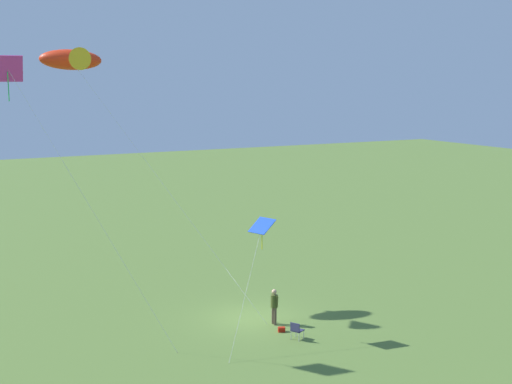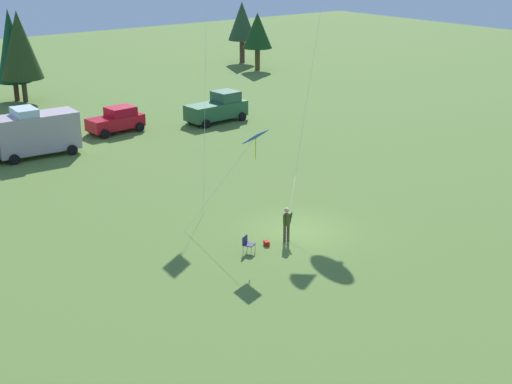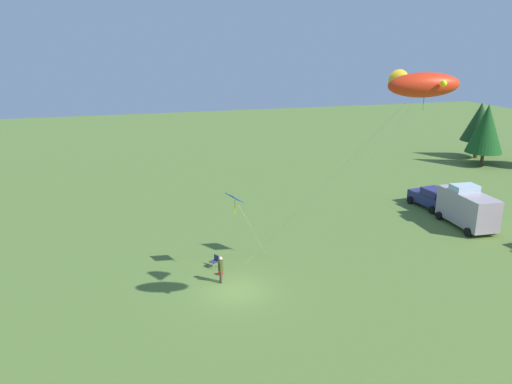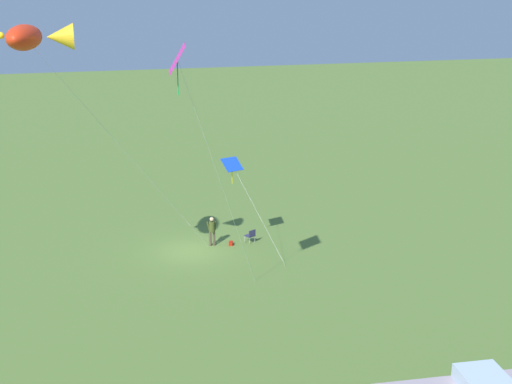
{
  "view_description": "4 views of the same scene",
  "coord_description": "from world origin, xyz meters",
  "px_view_note": "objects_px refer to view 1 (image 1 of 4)",
  "views": [
    {
      "loc": [
        -30.01,
        15.52,
        11.65
      ],
      "look_at": [
        -0.94,
        0.18,
        6.46
      ],
      "focal_mm": 50.0,
      "sensor_mm": 36.0,
      "label": 1
    },
    {
      "loc": [
        -21.86,
        -24.84,
        13.96
      ],
      "look_at": [
        -2.61,
        0.13,
        2.61
      ],
      "focal_mm": 50.0,
      "sensor_mm": 36.0,
      "label": 2
    },
    {
      "loc": [
        26.39,
        -6.46,
        14.48
      ],
      "look_at": [
        -2.26,
        1.95,
        5.42
      ],
      "focal_mm": 35.0,
      "sensor_mm": 36.0,
      "label": 3
    },
    {
      "loc": [
        5.55,
        37.55,
        15.25
      ],
      "look_at": [
        -2.96,
        3.34,
        4.33
      ],
      "focal_mm": 50.0,
      "sensor_mm": 36.0,
      "label": 4
    }
  ],
  "objects_px": {
    "kite_large_fish": "(72,60)",
    "kite_diamond_blue": "(262,228)",
    "backpack_on_grass": "(282,329)",
    "kite_diamond_rainbow": "(11,75)",
    "person_kite_flyer": "(274,304)",
    "folding_chair": "(296,329)"
  },
  "relations": [
    {
      "from": "person_kite_flyer",
      "to": "kite_diamond_rainbow",
      "type": "bearing_deg",
      "value": 166.22
    },
    {
      "from": "backpack_on_grass",
      "to": "kite_diamond_rainbow",
      "type": "relative_size",
      "value": 0.03
    },
    {
      "from": "person_kite_flyer",
      "to": "kite_diamond_blue",
      "type": "distance_m",
      "value": 4.32
    },
    {
      "from": "backpack_on_grass",
      "to": "kite_diamond_blue",
      "type": "xyz_separation_m",
      "value": [
        0.07,
        1.03,
        4.93
      ]
    },
    {
      "from": "folding_chair",
      "to": "kite_diamond_blue",
      "type": "relative_size",
      "value": 0.15
    },
    {
      "from": "kite_large_fish",
      "to": "backpack_on_grass",
      "type": "bearing_deg",
      "value": -144.14
    },
    {
      "from": "person_kite_flyer",
      "to": "folding_chair",
      "type": "xyz_separation_m",
      "value": [
        -2.28,
        0.12,
        -0.53
      ]
    },
    {
      "from": "backpack_on_grass",
      "to": "kite_diamond_rainbow",
      "type": "bearing_deg",
      "value": 68.9
    },
    {
      "from": "kite_large_fish",
      "to": "kite_diamond_blue",
      "type": "relative_size",
      "value": 2.44
    },
    {
      "from": "backpack_on_grass",
      "to": "kite_large_fish",
      "type": "bearing_deg",
      "value": 35.86
    },
    {
      "from": "folding_chair",
      "to": "kite_diamond_blue",
      "type": "bearing_deg",
      "value": 103.89
    },
    {
      "from": "kite_diamond_rainbow",
      "to": "kite_large_fish",
      "type": "bearing_deg",
      "value": -35.79
    },
    {
      "from": "kite_diamond_blue",
      "to": "person_kite_flyer",
      "type": "bearing_deg",
      "value": -50.9
    },
    {
      "from": "kite_diamond_blue",
      "to": "folding_chair",
      "type": "bearing_deg",
      "value": -138.91
    },
    {
      "from": "kite_diamond_rainbow",
      "to": "backpack_on_grass",
      "type": "bearing_deg",
      "value": -111.1
    },
    {
      "from": "backpack_on_grass",
      "to": "kite_diamond_blue",
      "type": "height_order",
      "value": "kite_diamond_blue"
    },
    {
      "from": "person_kite_flyer",
      "to": "folding_chair",
      "type": "relative_size",
      "value": 2.12
    },
    {
      "from": "person_kite_flyer",
      "to": "folding_chair",
      "type": "distance_m",
      "value": 2.34
    },
    {
      "from": "kite_diamond_blue",
      "to": "kite_diamond_rainbow",
      "type": "bearing_deg",
      "value": 67.23
    },
    {
      "from": "person_kite_flyer",
      "to": "kite_diamond_rainbow",
      "type": "relative_size",
      "value": 0.14
    },
    {
      "from": "kite_large_fish",
      "to": "kite_diamond_rainbow",
      "type": "bearing_deg",
      "value": 144.21
    },
    {
      "from": "backpack_on_grass",
      "to": "kite_diamond_rainbow",
      "type": "distance_m",
      "value": 16.53
    }
  ]
}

